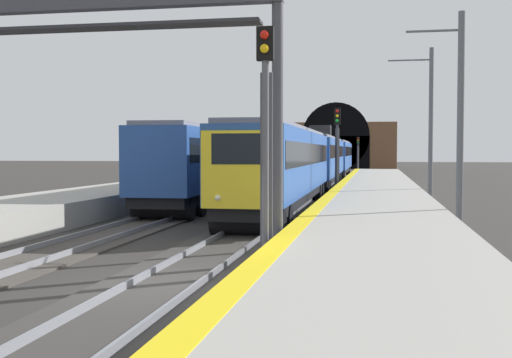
{
  "coord_description": "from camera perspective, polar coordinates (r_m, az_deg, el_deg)",
  "views": [
    {
      "loc": [
        -12.79,
        -4.28,
        2.87
      ],
      "look_at": [
        12.37,
        0.46,
        1.75
      ],
      "focal_mm": 44.79,
      "sensor_mm": 36.0,
      "label": 1
    }
  ],
  "objects": [
    {
      "name": "platform_right",
      "position": [
        13.01,
        10.79,
        -8.08
      ],
      "size": [
        112.0,
        4.49,
        0.98
      ],
      "primitive_type": "cube",
      "color": "#9E9B93",
      "rests_on": "ground_plane"
    },
    {
      "name": "train_adjacent_platform",
      "position": [
        55.93,
        1.55,
        1.98
      ],
      "size": [
        63.56,
        3.32,
        4.99
      ],
      "rotation": [
        0.0,
        0.0,
        0.03
      ],
      "color": "#264C99",
      "rests_on": "ground_plane"
    },
    {
      "name": "railway_signal_mid",
      "position": [
        40.77,
        7.26,
        3.19
      ],
      "size": [
        0.39,
        0.38,
        5.59
      ],
      "rotation": [
        0.0,
        0.0,
        3.14
      ],
      "color": "#38383D",
      "rests_on": "ground_plane"
    },
    {
      "name": "railway_signal_near",
      "position": [
        14.31,
        0.86,
        4.13
      ],
      "size": [
        0.39,
        0.38,
        5.63
      ],
      "rotation": [
        0.0,
        0.0,
        3.14
      ],
      "color": "#4C4C54",
      "rests_on": "ground_plane"
    },
    {
      "name": "tunnel_portal",
      "position": [
        106.74,
        7.16,
        3.02
      ],
      "size": [
        2.57,
        19.72,
        11.05
      ],
      "color": "brown",
      "rests_on": "ground_plane"
    },
    {
      "name": "track_main_line",
      "position": [
        13.78,
        -7.77,
        -9.36
      ],
      "size": [
        160.0,
        3.11,
        0.21
      ],
      "color": "#383533",
      "rests_on": "ground_plane"
    },
    {
      "name": "train_main_approaching",
      "position": [
        49.84,
        5.76,
        1.84
      ],
      "size": [
        59.88,
        2.87,
        4.86
      ],
      "rotation": [
        0.0,
        0.0,
        3.15
      ],
      "color": "#264C99",
      "rests_on": "ground_plane"
    },
    {
      "name": "overhead_signal_gantry",
      "position": [
        17.07,
        -12.29,
        10.29
      ],
      "size": [
        0.7,
        8.63,
        6.86
      ],
      "color": "#3F3F47",
      "rests_on": "ground_plane"
    },
    {
      "name": "railway_signal_far",
      "position": [
        87.93,
        9.1,
        2.52
      ],
      "size": [
        0.39,
        0.38,
        4.8
      ],
      "rotation": [
        0.0,
        0.0,
        3.14
      ],
      "color": "#4C4C54",
      "rests_on": "ground_plane"
    },
    {
      "name": "catenary_mast_far",
      "position": [
        21.87,
        17.72,
        4.8
      ],
      "size": [
        0.22,
        1.87,
        7.39
      ],
      "color": "#595B60",
      "rests_on": "ground_plane"
    },
    {
      "name": "ground_plane",
      "position": [
        13.79,
        -7.77,
        -9.52
      ],
      "size": [
        320.0,
        320.0,
        0.0
      ],
      "primitive_type": "plane",
      "color": "#302D2B"
    },
    {
      "name": "catenary_mast_near",
      "position": [
        33.33,
        15.28,
        4.61
      ],
      "size": [
        0.22,
        2.25,
        8.04
      ],
      "color": "#595B60",
      "rests_on": "ground_plane"
    },
    {
      "name": "platform_right_edge_strip",
      "position": [
        13.07,
        1.99,
        -5.79
      ],
      "size": [
        112.0,
        0.5,
        0.01
      ],
      "primitive_type": "cube",
      "color": "yellow",
      "rests_on": "platform_right"
    }
  ]
}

